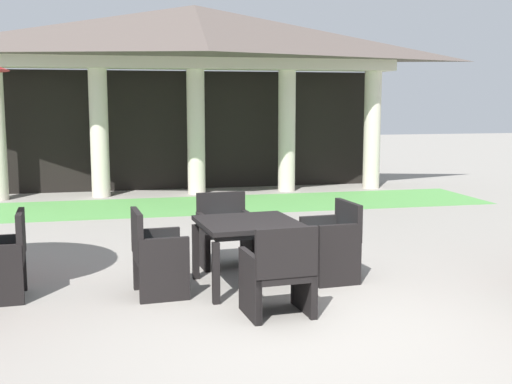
{
  "coord_description": "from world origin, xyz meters",
  "views": [
    {
      "loc": [
        -1.84,
        -5.26,
        2.01
      ],
      "look_at": [
        -0.32,
        1.41,
        1.04
      ],
      "focal_mm": 45.53,
      "sensor_mm": 36.0,
      "label": 1
    }
  ],
  "objects_px": {
    "patio_chair_mid_left_south": "(279,274)",
    "patio_chair_mid_right_east": "(1,260)",
    "patio_chair_mid_left_north": "(225,231)",
    "patio_table_mid_left": "(248,229)",
    "patio_chair_mid_left_east": "(332,242)",
    "patio_chair_mid_left_west": "(156,257)"
  },
  "relations": [
    {
      "from": "patio_chair_mid_right_east",
      "to": "patio_chair_mid_left_south",
      "type": "bearing_deg",
      "value": -116.68
    },
    {
      "from": "patio_table_mid_left",
      "to": "patio_chair_mid_left_east",
      "type": "bearing_deg",
      "value": 4.54
    },
    {
      "from": "patio_chair_mid_left_west",
      "to": "patio_chair_mid_left_east",
      "type": "bearing_deg",
      "value": 90.0
    },
    {
      "from": "patio_chair_mid_left_east",
      "to": "patio_table_mid_left",
      "type": "bearing_deg",
      "value": 90.0
    },
    {
      "from": "patio_chair_mid_left_west",
      "to": "patio_table_mid_left",
      "type": "bearing_deg",
      "value": 90.0
    },
    {
      "from": "patio_chair_mid_left_east",
      "to": "patio_chair_mid_left_south",
      "type": "xyz_separation_m",
      "value": [
        -0.91,
        -1.07,
        -0.03
      ]
    },
    {
      "from": "patio_chair_mid_right_east",
      "to": "patio_chair_mid_left_west",
      "type": "bearing_deg",
      "value": -101.12
    },
    {
      "from": "patio_chair_mid_left_west",
      "to": "patio_chair_mid_right_east",
      "type": "height_order",
      "value": "patio_chair_mid_left_west"
    },
    {
      "from": "patio_chair_mid_left_north",
      "to": "patio_chair_mid_left_east",
      "type": "height_order",
      "value": "patio_chair_mid_left_east"
    },
    {
      "from": "patio_chair_mid_left_south",
      "to": "patio_chair_mid_right_east",
      "type": "xyz_separation_m",
      "value": [
        -2.62,
        1.12,
        0.0
      ]
    },
    {
      "from": "patio_chair_mid_left_north",
      "to": "patio_chair_mid_right_east",
      "type": "height_order",
      "value": "patio_chair_mid_right_east"
    },
    {
      "from": "patio_chair_mid_left_east",
      "to": "patio_chair_mid_left_west",
      "type": "distance_m",
      "value": 1.98
    },
    {
      "from": "patio_chair_mid_left_north",
      "to": "patio_table_mid_left",
      "type": "bearing_deg",
      "value": 90.0
    },
    {
      "from": "patio_table_mid_left",
      "to": "patio_chair_mid_left_north",
      "type": "height_order",
      "value": "patio_chair_mid_left_north"
    },
    {
      "from": "patio_chair_mid_left_east",
      "to": "patio_chair_mid_left_south",
      "type": "relative_size",
      "value": 1.0
    },
    {
      "from": "patio_table_mid_left",
      "to": "patio_chair_mid_left_east",
      "type": "height_order",
      "value": "patio_chair_mid_left_east"
    },
    {
      "from": "patio_table_mid_left",
      "to": "patio_chair_mid_left_south",
      "type": "relative_size",
      "value": 1.25
    },
    {
      "from": "patio_chair_mid_left_south",
      "to": "patio_chair_mid_right_east",
      "type": "height_order",
      "value": "patio_chair_mid_right_east"
    },
    {
      "from": "patio_table_mid_left",
      "to": "patio_chair_mid_right_east",
      "type": "relative_size",
      "value": 1.23
    },
    {
      "from": "patio_chair_mid_left_north",
      "to": "patio_chair_mid_left_south",
      "type": "distance_m",
      "value": 1.98
    },
    {
      "from": "patio_chair_mid_left_south",
      "to": "patio_chair_mid_right_east",
      "type": "relative_size",
      "value": 0.98
    },
    {
      "from": "patio_table_mid_left",
      "to": "patio_chair_mid_left_south",
      "type": "height_order",
      "value": "patio_chair_mid_left_south"
    }
  ]
}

